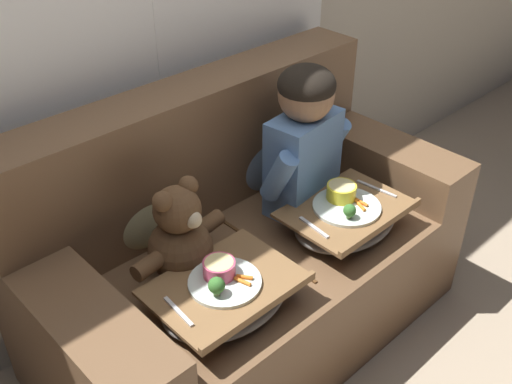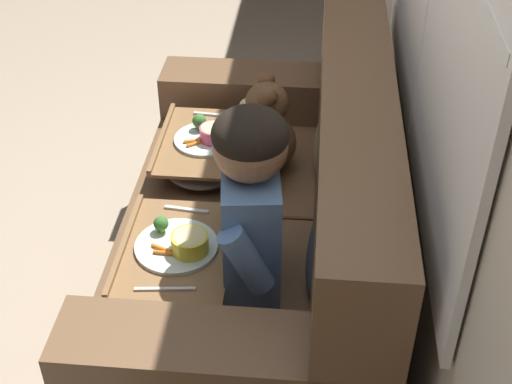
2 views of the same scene
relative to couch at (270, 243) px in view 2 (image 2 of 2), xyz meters
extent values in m
plane|color=tan|center=(0.00, -0.06, -0.36)|extent=(14.00, 14.00, 0.00)
cube|color=brown|center=(0.00, -0.06, -0.12)|extent=(1.61, 0.85, 0.47)
cube|color=brown|center=(0.00, 0.25, 0.36)|extent=(1.61, 0.22, 0.50)
cube|color=brown|center=(-0.69, -0.06, 0.20)|extent=(0.22, 0.85, 0.18)
cube|color=brown|center=(0.69, -0.06, 0.20)|extent=(0.22, 0.85, 0.18)
cube|color=#513219|center=(0.00, -0.08, 0.12)|extent=(0.01, 0.59, 0.01)
ellipsoid|color=slate|center=(0.29, 0.18, 0.27)|extent=(0.34, 0.16, 0.35)
ellipsoid|color=tan|center=(-0.29, 0.18, 0.27)|extent=(0.31, 0.15, 0.32)
cube|color=#5B84BC|center=(0.29, -0.04, 0.31)|extent=(0.31, 0.19, 0.39)
sphere|color=#936B4C|center=(0.29, -0.04, 0.59)|extent=(0.20, 0.20, 0.20)
ellipsoid|color=black|center=(0.29, -0.04, 0.62)|extent=(0.21, 0.21, 0.14)
cylinder|color=#5B84BC|center=(0.13, -0.07, 0.34)|extent=(0.09, 0.16, 0.21)
cylinder|color=#5B84BC|center=(0.46, -0.03, 0.34)|extent=(0.09, 0.16, 0.21)
sphere|color=brown|center=(-0.29, -0.04, 0.22)|extent=(0.22, 0.22, 0.22)
sphere|color=brown|center=(-0.29, -0.04, 0.38)|extent=(0.16, 0.16, 0.16)
sphere|color=brown|center=(-0.35, -0.05, 0.44)|extent=(0.06, 0.06, 0.06)
sphere|color=brown|center=(-0.24, -0.03, 0.44)|extent=(0.06, 0.06, 0.06)
sphere|color=beige|center=(-0.28, -0.11, 0.37)|extent=(0.06, 0.06, 0.06)
sphere|color=black|center=(-0.28, -0.12, 0.37)|extent=(0.02, 0.02, 0.02)
cylinder|color=brown|center=(-0.43, -0.06, 0.24)|extent=(0.11, 0.07, 0.06)
cylinder|color=brown|center=(-0.15, -0.02, 0.24)|extent=(0.11, 0.07, 0.06)
cylinder|color=brown|center=(-0.32, -0.15, 0.14)|extent=(0.07, 0.10, 0.06)
cylinder|color=brown|center=(-0.23, -0.14, 0.14)|extent=(0.07, 0.10, 0.06)
ellipsoid|color=slate|center=(0.29, -0.26, 0.16)|extent=(0.44, 0.32, 0.09)
cube|color=brown|center=(0.29, -0.26, 0.21)|extent=(0.45, 0.33, 0.01)
cube|color=brown|center=(0.29, -0.42, 0.22)|extent=(0.45, 0.02, 0.02)
cylinder|color=silver|center=(0.29, -0.26, 0.22)|extent=(0.25, 0.25, 0.01)
cylinder|color=yellow|center=(0.31, -0.21, 0.25)|extent=(0.11, 0.11, 0.06)
cylinder|color=#E5D189|center=(0.31, -0.21, 0.28)|extent=(0.10, 0.10, 0.01)
sphere|color=#38702D|center=(0.24, -0.31, 0.26)|extent=(0.05, 0.05, 0.05)
cylinder|color=#7A9E56|center=(0.24, -0.31, 0.23)|extent=(0.02, 0.02, 0.02)
cylinder|color=orange|center=(0.32, -0.30, 0.23)|extent=(0.04, 0.07, 0.01)
cylinder|color=orange|center=(0.34, -0.29, 0.23)|extent=(0.01, 0.06, 0.01)
cube|color=silver|center=(0.11, -0.26, 0.22)|extent=(0.03, 0.14, 0.01)
cube|color=silver|center=(0.47, -0.26, 0.22)|extent=(0.03, 0.17, 0.01)
ellipsoid|color=slate|center=(-0.29, -0.26, 0.16)|extent=(0.44, 0.32, 0.09)
cube|color=brown|center=(-0.29, -0.26, 0.21)|extent=(0.46, 0.34, 0.01)
cube|color=brown|center=(-0.29, -0.42, 0.22)|extent=(0.46, 0.02, 0.02)
cylinder|color=silver|center=(-0.29, -0.26, 0.22)|extent=(0.23, 0.23, 0.01)
cylinder|color=#D64C70|center=(-0.29, -0.23, 0.25)|extent=(0.10, 0.10, 0.05)
cylinder|color=#E5D189|center=(-0.29, -0.23, 0.27)|extent=(0.09, 0.09, 0.01)
sphere|color=#38702D|center=(-0.35, -0.29, 0.26)|extent=(0.05, 0.05, 0.05)
cylinder|color=#7A9E56|center=(-0.35, -0.29, 0.23)|extent=(0.02, 0.02, 0.02)
cylinder|color=orange|center=(-0.26, -0.30, 0.23)|extent=(0.03, 0.06, 0.01)
cylinder|color=orange|center=(-0.24, -0.29, 0.23)|extent=(0.04, 0.05, 0.01)
cube|color=silver|center=(-0.47, -0.26, 0.22)|extent=(0.02, 0.14, 0.01)
camera|label=1|loc=(-1.16, -1.32, 1.47)|focal=42.00mm
camera|label=2|loc=(1.85, 0.12, 1.62)|focal=50.00mm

